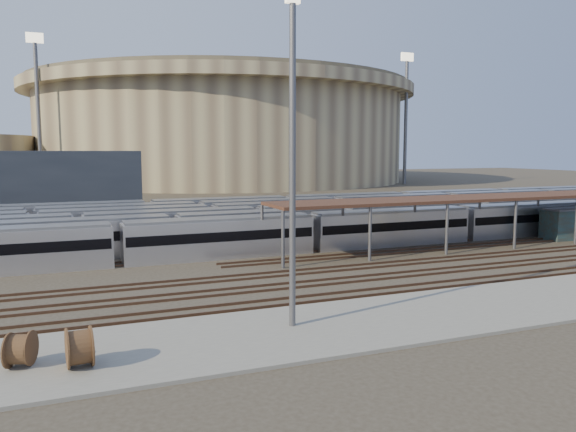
% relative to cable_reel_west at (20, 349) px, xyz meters
% --- Properties ---
extents(ground, '(420.00, 420.00, 0.00)m').
position_rel_cable_reel_west_xyz_m(ground, '(27.53, 15.22, -1.02)').
color(ground, '#383026').
rests_on(ground, ground).
extents(apron, '(50.00, 9.00, 0.20)m').
position_rel_cable_reel_west_xyz_m(apron, '(22.53, 0.22, -0.92)').
color(apron, gray).
rests_on(apron, ground).
extents(subway_trains, '(130.31, 23.90, 3.60)m').
position_rel_cable_reel_west_xyz_m(subway_trains, '(27.26, 33.72, 0.78)').
color(subway_trains, silver).
rests_on(subway_trains, ground).
extents(inspection_shed, '(60.30, 6.00, 5.30)m').
position_rel_cable_reel_west_xyz_m(inspection_shed, '(49.53, 19.22, 3.96)').
color(inspection_shed, '#5A5A5F').
rests_on(inspection_shed, ground).
extents(empty_tracks, '(170.00, 9.62, 0.18)m').
position_rel_cable_reel_west_xyz_m(empty_tracks, '(27.53, 10.22, -0.93)').
color(empty_tracks, '#4C3323').
rests_on(empty_tracks, ground).
extents(stadium, '(124.00, 124.00, 32.50)m').
position_rel_cable_reel_west_xyz_m(stadium, '(52.53, 155.22, 15.45)').
color(stadium, tan).
rests_on(stadium, ground).
extents(floodlight_0, '(4.00, 1.00, 38.40)m').
position_rel_cable_reel_west_xyz_m(floodlight_0, '(-2.47, 125.22, 19.63)').
color(floodlight_0, '#5A5A5F').
rests_on(floodlight_0, ground).
extents(floodlight_2, '(4.00, 1.00, 38.40)m').
position_rel_cable_reel_west_xyz_m(floodlight_2, '(97.53, 115.22, 19.63)').
color(floodlight_2, '#5A5A5F').
rests_on(floodlight_2, ground).
extents(floodlight_3, '(4.00, 1.00, 38.40)m').
position_rel_cable_reel_west_xyz_m(floodlight_3, '(17.53, 175.22, 19.63)').
color(floodlight_3, '#5A5A5F').
rests_on(floodlight_3, ground).
extents(cable_reel_west, '(1.41, 1.86, 1.65)m').
position_rel_cable_reel_west_xyz_m(cable_reel_west, '(0.00, 0.00, 0.00)').
color(cable_reel_west, brown).
rests_on(cable_reel_west, apron).
extents(cable_reel_east, '(1.18, 1.95, 1.88)m').
position_rel_cable_reel_west_xyz_m(cable_reel_east, '(2.53, -1.08, 0.12)').
color(cable_reel_east, brown).
rests_on(cable_reel_east, apron).
extents(yard_light_pole, '(0.80, 0.36, 17.93)m').
position_rel_cable_reel_west_xyz_m(yard_light_pole, '(13.97, 0.95, 8.23)').
color(yard_light_pole, '#5A5A5F').
rests_on(yard_light_pole, apron).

